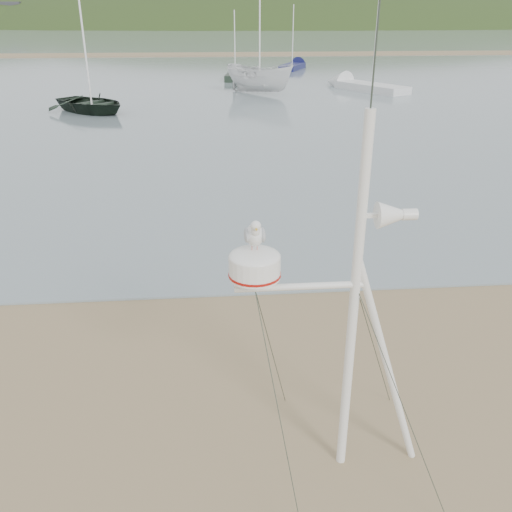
{
  "coord_description": "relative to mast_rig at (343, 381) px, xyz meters",
  "views": [
    {
      "loc": [
        2.18,
        -5.65,
        5.27
      ],
      "look_at": [
        2.74,
        1.0,
        2.24
      ],
      "focal_mm": 38.0,
      "sensor_mm": 36.0,
      "label": 1
    }
  ],
  "objects": [
    {
      "name": "far_cottages",
      "position": [
        -0.64,
        196.56,
        2.7
      ],
      "size": [
        294.4,
        6.3,
        8.0
      ],
      "color": "beige",
      "rests_on": "ground"
    },
    {
      "name": "hill_ridge",
      "position": [
        14.87,
        235.56,
        -20.99
      ],
      "size": [
        620.0,
        180.0,
        80.0
      ],
      "color": "#213214",
      "rests_on": "ground"
    },
    {
      "name": "sailboat_dark_mid",
      "position": [
        1.0,
        43.45,
        -0.99
      ],
      "size": [
        2.16,
        5.88,
        5.76
      ],
      "color": "black",
      "rests_on": "ground"
    },
    {
      "name": "sailboat_blue_far",
      "position": [
        7.42,
        51.61,
        -1.0
      ],
      "size": [
        3.95,
        6.41,
        6.31
      ],
      "color": "#15184B",
      "rests_on": "ground"
    },
    {
      "name": "mast_rig",
      "position": [
        0.0,
        0.0,
        0.0
      ],
      "size": [
        2.38,
        2.54,
        5.38
      ],
      "color": "white",
      "rests_on": "ground"
    },
    {
      "name": "boat_dark",
      "position": [
        -8.01,
        26.73,
        1.19
      ],
      "size": [
        3.1,
        3.28,
        4.9
      ],
      "primitive_type": "imported",
      "rotation": [
        0.0,
        0.0,
        0.84
      ],
      "color": "black",
      "rests_on": "water"
    },
    {
      "name": "sandbar",
      "position": [
        -3.64,
        70.56,
        -1.22
      ],
      "size": [
        560.0,
        7.0,
        0.07
      ],
      "primitive_type": "cube",
      "color": "olive",
      "rests_on": "water"
    },
    {
      "name": "boat_white",
      "position": [
        2.07,
        33.47,
        1.41
      ],
      "size": [
        2.87,
        2.87,
        5.34
      ],
      "primitive_type": "imported",
      "rotation": [
        0.0,
        0.0,
        0.87
      ],
      "color": "silver",
      "rests_on": "water"
    },
    {
      "name": "sailboat_white_near",
      "position": [
        9.11,
        35.93,
        -1.0
      ],
      "size": [
        5.4,
        7.44,
        7.48
      ],
      "color": "silver",
      "rests_on": "ground"
    },
    {
      "name": "ground",
      "position": [
        -3.64,
        0.56,
        -1.3
      ],
      "size": [
        560.0,
        560.0,
        0.0
      ],
      "primitive_type": "plane",
      "color": "olive",
      "rests_on": "ground"
    },
    {
      "name": "water",
      "position": [
        -3.64,
        132.56,
        -1.28
      ],
      "size": [
        560.0,
        256.0,
        0.04
      ],
      "primitive_type": "cube",
      "color": "slate",
      "rests_on": "ground"
    }
  ]
}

